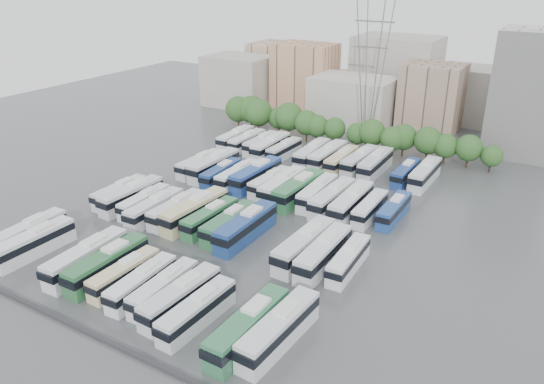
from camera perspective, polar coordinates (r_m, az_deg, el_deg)
The scene contains 54 objects.
ground at distance 86.34m, azimuth -3.54°, elevation -2.81°, with size 220.00×220.00×0.00m, color #424447.
parapet at distance 65.82m, azimuth -20.40°, elevation -13.39°, with size 56.00×0.50×0.50m, color #2D2D30.
tree_line at distance 121.09m, azimuth 5.99°, elevation 7.19°, with size 64.94×8.13×8.46m.
city_buildings at distance 148.07m, azimuth 10.03°, elevation 11.30°, with size 102.00×35.00×20.00m.
apartment_tower at distance 124.51m, azimuth 25.93°, elevation 9.48°, with size 14.00×14.00×26.00m, color silver.
electricity_pylon at distance 122.71m, azimuth 10.72°, elevation 13.92°, with size 9.00×6.91×33.83m.
bus_r0_s0 at distance 85.34m, azimuth -24.67°, elevation -4.01°, with size 3.21×12.24×3.81m.
bus_r0_s1 at distance 82.03m, azimuth -24.23°, elevation -4.99°, with size 2.86×12.48×3.91m.
bus_r0_s4 at distance 75.25m, azimuth -19.33°, elevation -6.68°, with size 3.44×13.28×4.13m.
bus_r0_s5 at distance 73.06m, azimuth -17.29°, elevation -7.37°, with size 2.99×12.98×4.06m.
bus_r0_s6 at distance 70.89m, azimuth -15.59°, elevation -8.46°, with size 2.51×10.94×3.42m.
bus_r0_s7 at distance 68.45m, azimuth -13.83°, elevation -9.45°, with size 2.98×11.29×3.51m.
bus_r0_s8 at distance 66.84m, azimuth -11.58°, elevation -10.10°, with size 2.75×11.19×3.49m.
bus_r0_s9 at distance 64.64m, azimuth -9.81°, elevation -11.06°, with size 3.20×12.22×3.80m.
bus_r0_s10 at distance 62.21m, azimuth -8.06°, elevation -12.55°, with size 2.93×11.73×3.66m.
bus_r0_s12 at distance 59.04m, azimuth -2.57°, elevation -14.28°, with size 3.03×13.11×4.10m.
bus_r0_s13 at distance 58.68m, azimuth 0.76°, elevation -14.54°, with size 3.46×13.13×4.08m.
bus_r1_s0 at distance 95.09m, azimuth -16.06°, elevation -0.02°, with size 2.59×11.29×3.53m.
bus_r1_s1 at distance 92.68m, azimuth -14.88°, elevation -0.35°, with size 3.27×12.83×4.00m.
bus_r1_s2 at distance 90.39m, azimuth -13.56°, elevation -1.02°, with size 2.84×11.03×3.43m.
bus_r1_s3 at distance 87.25m, azimuth -12.52°, elevation -1.71°, with size 3.03×12.16×3.79m.
bus_r1_s4 at distance 86.24m, azimuth -10.25°, elevation -1.85°, with size 2.66×11.84×3.71m.
bus_r1_s5 at distance 84.72m, azimuth -8.32°, elevation -1.99°, with size 3.63×13.73×4.27m.
bus_r1_s6 at distance 82.82m, azimuth -6.67°, elevation -2.74°, with size 2.90×11.72×3.66m.
bus_r1_s7 at distance 80.68m, azimuth -4.66°, elevation -3.36°, with size 2.68×11.99×3.76m.
bus_r1_s8 at distance 78.96m, azimuth -2.82°, elevation -3.74°, with size 3.08×13.54×4.24m.
bus_r1_s11 at distance 74.04m, azimuth 3.51°, elevation -5.72°, with size 3.35×13.62×4.25m.
bus_r1_s12 at distance 72.49m, azimuth 5.57°, elevation -6.53°, with size 3.01×13.21×4.14m.
bus_r1_s13 at distance 72.02m, azimuth 8.23°, elevation -7.19°, with size 2.94×11.19×3.48m.
bus_r2_s1 at distance 105.14m, azimuth -7.78°, elevation 3.02°, with size 2.93×11.87×3.70m.
bus_r2_s2 at distance 103.38m, azimuth -6.27°, elevation 2.89°, with size 3.09×13.50×4.22m.
bus_r2_s3 at distance 100.12m, azimuth -5.50°, elevation 2.02°, with size 3.03×11.41×3.55m.
bus_r2_s4 at distance 98.68m, azimuth -3.73°, elevation 1.80°, with size 2.66×11.78×3.69m.
bus_r2_s5 at distance 98.04m, azimuth -1.74°, elevation 1.87°, with size 3.38×13.64×4.25m.
bus_r2_s6 at distance 95.75m, azimuth -0.22°, elevation 1.10°, with size 2.95×11.26×3.50m.
bus_r2_s7 at distance 93.41m, azimuth 1.15°, elevation 0.69°, with size 2.87×13.04×4.09m.
bus_r2_s8 at distance 91.74m, azimuth 2.89°, elevation 0.29°, with size 3.48×13.68×4.26m.
bus_r2_s9 at distance 91.19m, azimuth 4.90°, elevation -0.06°, with size 3.12×12.33×3.84m.
bus_r2_s10 at distance 89.11m, azimuth 6.51°, elevation -0.64°, with size 3.15×12.99×4.05m.
bus_r2_s11 at distance 87.71m, azimuth 8.51°, elevation -1.12°, with size 3.05×13.29×4.16m.
bus_r2_s12 at distance 86.99m, azimuth 10.49°, elevation -1.72°, with size 2.55×11.11×3.48m.
bus_r2_s13 at distance 87.18m, azimuth 12.97°, elevation -1.89°, with size 2.48×11.04×3.46m.
bus_r3_s0 at distance 120.35m, azimuth -3.93°, elevation 5.85°, with size 2.94×12.09×3.77m.
bus_r3_s1 at distance 118.15m, azimuth -2.73°, elevation 5.51°, with size 2.69×11.68×3.66m.
bus_r3_s2 at distance 116.46m, azimuth -1.15°, elevation 5.26°, with size 2.59×11.64×3.65m.
bus_r3_s3 at distance 114.02m, azimuth -0.15°, elevation 4.97°, with size 3.02×13.00×4.06m.
bus_r3_s4 at distance 112.58m, azimuth 1.30°, elevation 4.57°, with size 2.76×11.24×3.51m.
bus_r3_s6 at distance 109.69m, azimuth 4.32°, elevation 4.15°, with size 3.41×13.12×4.08m.
bus_r3_s7 at distance 108.71m, azimuth 6.01°, elevation 3.92°, with size 3.11×13.20×4.13m.
bus_r3_s8 at distance 107.02m, azimuth 7.49°, elevation 3.43°, with size 2.72×12.10×3.79m.
bus_r3_s9 at distance 106.79m, azimuth 9.42°, elevation 3.34°, with size 3.37×13.03×4.06m.
bus_r3_s10 at distance 105.55m, azimuth 11.05°, elevation 3.00°, with size 3.09×13.29×4.16m.
bus_r3_s12 at distance 103.19m, azimuth 14.18°, elevation 2.04°, with size 2.50×11.13×3.49m.
bus_r3_s13 at distance 102.83m, azimuth 16.13°, elevation 1.90°, with size 2.85×12.77×4.00m.
Camera 1 is at (44.37, -63.51, 38.10)m, focal length 35.00 mm.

